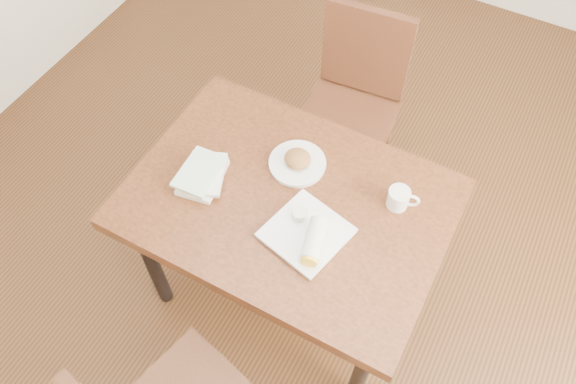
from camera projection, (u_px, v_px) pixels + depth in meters
The scene contains 7 objects.
ground at pixel (288, 287), 2.66m from camera, with size 4.00×5.00×0.01m, color #472814.
table at pixel (288, 212), 2.11m from camera, with size 1.16×0.82×0.75m.
chair_far at pixel (354, 96), 2.60m from camera, with size 0.46×0.46×0.95m.
plate_scone at pixel (297, 162), 2.10m from camera, with size 0.22×0.22×0.07m.
coffee_mug at pixel (399, 198), 1.99m from camera, with size 0.12×0.08×0.08m.
plate_burrito at pixel (309, 235), 1.92m from camera, with size 0.31×0.31×0.09m.
book_stack at pixel (203, 175), 2.07m from camera, with size 0.20×0.23×0.05m.
Camera 1 is at (0.53, -0.98, 2.45)m, focal length 35.00 mm.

